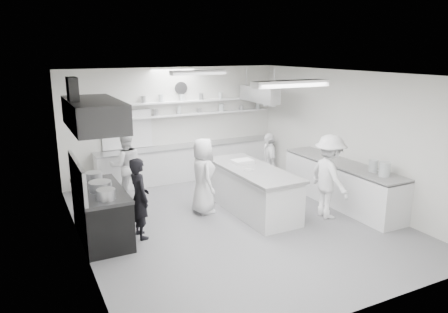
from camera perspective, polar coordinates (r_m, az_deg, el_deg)
name	(u,v)px	position (r m, az deg, el deg)	size (l,w,h in m)	color
floor	(234,221)	(8.85, 1.42, -8.72)	(6.00, 7.00, 0.02)	gray
ceiling	(235,73)	(8.16, 1.55, 11.19)	(6.00, 7.00, 0.02)	silver
wall_back	(174,124)	(11.52, -6.75, 4.44)	(6.00, 0.04, 3.00)	silver
wall_front	(364,208)	(5.67, 18.47, -6.59)	(6.00, 0.04, 3.00)	silver
wall_left	(78,169)	(7.49, -19.21, -1.61)	(0.04, 7.00, 3.00)	silver
wall_right	(350,137)	(10.11, 16.67, 2.56)	(0.04, 7.00, 3.00)	silver
stove	(102,215)	(8.25, -16.23, -7.63)	(0.80, 1.80, 0.90)	black
exhaust_hood	(94,114)	(7.77, -17.20, 5.51)	(0.85, 2.00, 0.50)	#343334
back_counter	(189,162)	(11.58, -4.70, -0.73)	(5.00, 0.60, 0.92)	silver
shelf_lower	(200,113)	(11.62, -3.31, 5.85)	(4.20, 0.26, 0.04)	silver
shelf_upper	(200,101)	(11.57, -3.33, 7.56)	(4.20, 0.26, 0.04)	silver
pass_through_window	(127,130)	(11.15, -13.01, 3.58)	(1.30, 0.04, 1.00)	black
wall_clock	(181,88)	(11.43, -5.87, 9.19)	(0.32, 0.32, 0.05)	silver
right_counter	(341,184)	(9.99, 15.56, -3.61)	(0.74, 3.30, 0.94)	silver
pot_rack	(259,94)	(11.29, 4.78, 8.39)	(0.30, 1.60, 0.40)	#B4B5B8
light_fixture_front	(291,84)	(6.64, 9.00, 9.71)	(1.30, 0.25, 0.10)	silver
light_fixture_rear	(198,73)	(9.79, -3.52, 11.27)	(1.30, 0.25, 0.10)	silver
prep_island	(252,191)	(9.22, 3.81, -4.64)	(0.94, 2.51, 0.93)	silver
stove_pot	(100,187)	(7.98, -16.40, -4.04)	(0.40, 0.40, 0.22)	#B4B5B8
cook_stove	(139,198)	(8.00, -11.37, -5.56)	(0.56, 0.37, 1.54)	black
cook_back	(126,165)	(10.16, -13.15, -1.17)	(0.78, 0.61, 1.62)	silver
cook_island_left	(203,176)	(9.05, -2.84, -2.63)	(0.80, 0.52, 1.64)	silver
cook_island_right	(269,164)	(10.23, 6.07, -1.02)	(0.89, 0.37, 1.53)	silver
cook_right	(329,177)	(9.02, 14.06, -2.67)	(1.14, 0.66, 1.77)	silver
bowl_island_a	(247,161)	(9.68, 3.09, -0.64)	(0.28, 0.28, 0.07)	#B4B5B8
bowl_island_b	(248,171)	(8.90, 3.33, -1.98)	(0.21, 0.21, 0.07)	silver
bowl_right	(376,172)	(9.30, 19.87, -2.04)	(0.25, 0.25, 0.06)	silver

